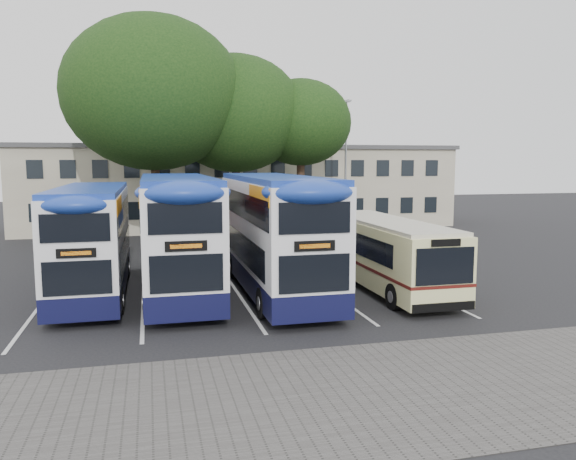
% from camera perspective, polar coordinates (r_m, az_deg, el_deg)
% --- Properties ---
extents(ground, '(120.00, 120.00, 0.00)m').
position_cam_1_polar(ground, '(18.13, 9.29, -9.16)').
color(ground, black).
rests_on(ground, ground).
extents(paving_strip, '(40.00, 6.00, 0.01)m').
position_cam_1_polar(paving_strip, '(13.04, 9.88, -15.72)').
color(paving_strip, '#595654').
rests_on(paving_strip, ground).
extents(bay_lines, '(14.12, 11.00, 0.01)m').
position_cam_1_polar(bay_lines, '(21.80, -5.18, -6.32)').
color(bay_lines, silver).
rests_on(bay_lines, ground).
extents(depot_building, '(32.40, 8.40, 6.20)m').
position_cam_1_polar(depot_building, '(43.56, -4.78, 4.53)').
color(depot_building, '#ABA08A').
rests_on(depot_building, ground).
extents(lamp_post, '(0.25, 1.05, 9.06)m').
position_cam_1_polar(lamp_post, '(38.20, 5.90, 7.07)').
color(lamp_post, gray).
rests_on(lamp_post, ground).
extents(tree_left, '(10.24, 10.24, 13.19)m').
position_cam_1_polar(tree_left, '(33.67, -13.54, 13.31)').
color(tree_left, black).
rests_on(tree_left, ground).
extents(tree_mid, '(8.38, 8.38, 11.46)m').
position_cam_1_polar(tree_mid, '(35.12, -5.38, 11.65)').
color(tree_mid, black).
rests_on(tree_mid, ground).
extents(tree_right, '(6.34, 6.34, 10.12)m').
position_cam_1_polar(tree_right, '(35.79, 1.31, 10.82)').
color(tree_right, black).
rests_on(tree_right, ground).
extents(bus_dd_left, '(2.37, 9.77, 4.07)m').
position_cam_1_polar(bus_dd_left, '(22.32, -19.24, -0.53)').
color(bus_dd_left, '#0E0F35').
rests_on(bus_dd_left, ground).
extents(bus_dd_mid, '(2.59, 10.67, 4.45)m').
position_cam_1_polar(bus_dd_mid, '(21.83, -11.22, 0.12)').
color(bus_dd_mid, '#0E0F35').
rests_on(bus_dd_mid, ground).
extents(bus_dd_right, '(2.60, 10.73, 4.47)m').
position_cam_1_polar(bus_dd_right, '(21.39, -1.43, 0.15)').
color(bus_dd_right, '#0E0F35').
rests_on(bus_dd_right, ground).
extents(bus_single, '(2.33, 9.17, 2.73)m').
position_cam_1_polar(bus_single, '(22.52, 9.81, -1.96)').
color(bus_single, '#F0EDA0').
rests_on(bus_single, ground).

